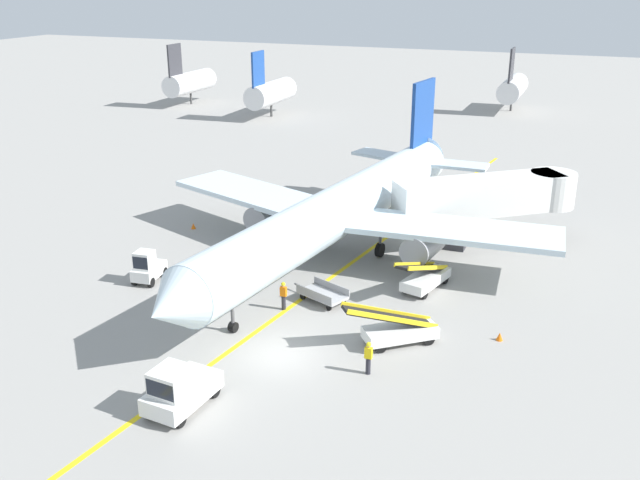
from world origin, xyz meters
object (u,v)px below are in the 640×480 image
at_px(safety_cone_nose_left, 500,336).
at_px(airliner, 341,209).
at_px(belt_loader_forward_hold, 398,330).
at_px(pushback_tug, 179,389).
at_px(ground_crew_marshaller, 283,295).
at_px(ground_crew_wing_walker, 368,357).
at_px(jet_bridge, 497,195).
at_px(baggage_cart_loaded, 323,294).
at_px(belt_loader_aft_hold, 425,277).
at_px(safety_cone_nose_right, 193,226).
at_px(baggage_tug_near_wing, 148,268).

bearing_deg(safety_cone_nose_left, airliner, 147.06).
height_order(belt_loader_forward_hold, safety_cone_nose_left, belt_loader_forward_hold).
xyz_separation_m(pushback_tug, ground_crew_marshaller, (0.12, 10.54, -0.08)).
bearing_deg(ground_crew_wing_walker, ground_crew_marshaller, 144.58).
height_order(jet_bridge, ground_crew_wing_walker, jet_bridge).
relative_size(baggage_cart_loaded, safety_cone_nose_left, 8.61).
relative_size(belt_loader_aft_hold, safety_cone_nose_left, 11.73).
relative_size(pushback_tug, belt_loader_aft_hold, 0.73).
xyz_separation_m(belt_loader_aft_hold, safety_cone_nose_right, (-18.67, 3.98, -0.56)).
xyz_separation_m(belt_loader_forward_hold, belt_loader_aft_hold, (-0.35, 7.03, 0.00)).
bearing_deg(pushback_tug, safety_cone_nose_left, 43.69).
distance_m(baggage_tug_near_wing, safety_cone_nose_left, 21.36).
relative_size(belt_loader_forward_hold, belt_loader_aft_hold, 0.90).
bearing_deg(safety_cone_nose_right, ground_crew_marshaller, -39.13).
height_order(airliner, belt_loader_aft_hold, airliner).
distance_m(baggage_cart_loaded, safety_cone_nose_left, 10.30).
xyz_separation_m(pushback_tug, ground_crew_wing_walker, (6.73, 5.84, -0.08)).
bearing_deg(airliner, belt_loader_forward_hold, -55.31).
xyz_separation_m(belt_loader_aft_hold, ground_crew_wing_walker, (-0.13, -10.42, 0.13)).
bearing_deg(belt_loader_forward_hold, safety_cone_nose_left, 25.19).
bearing_deg(baggage_tug_near_wing, belt_loader_aft_hold, 18.33).
relative_size(baggage_cart_loaded, safety_cone_nose_right, 8.61).
xyz_separation_m(jet_bridge, ground_crew_marshaller, (-9.33, -15.16, -2.63)).
bearing_deg(ground_crew_marshaller, baggage_tug_near_wing, 177.71).
height_order(ground_crew_wing_walker, safety_cone_nose_left, ground_crew_wing_walker).
height_order(safety_cone_nose_left, safety_cone_nose_right, same).
bearing_deg(belt_loader_aft_hold, ground_crew_wing_walker, -90.71).
distance_m(pushback_tug, safety_cone_nose_left, 16.69).
relative_size(airliner, baggage_cart_loaded, 9.32).
bearing_deg(ground_crew_marshaller, baggage_cart_loaded, 47.20).
bearing_deg(belt_loader_aft_hold, belt_loader_forward_hold, -87.15).
bearing_deg(baggage_tug_near_wing, ground_crew_wing_walker, -17.59).
bearing_deg(airliner, safety_cone_nose_right, 174.45).
distance_m(ground_crew_wing_walker, safety_cone_nose_right, 23.49).
bearing_deg(belt_loader_forward_hold, jet_bridge, 82.23).
xyz_separation_m(jet_bridge, baggage_tug_near_wing, (-18.74, -14.78, -2.62)).
xyz_separation_m(baggage_cart_loaded, safety_cone_nose_right, (-13.60, 7.91, -0.25)).
xyz_separation_m(pushback_tug, baggage_cart_loaded, (1.79, 12.34, -0.53)).
height_order(baggage_tug_near_wing, safety_cone_nose_right, baggage_tug_near_wing).
height_order(belt_loader_aft_hold, safety_cone_nose_right, belt_loader_aft_hold).
relative_size(airliner, baggage_tug_near_wing, 13.92).
distance_m(airliner, ground_crew_wing_walker, 14.87).
relative_size(baggage_tug_near_wing, ground_crew_wing_walker, 1.49).
relative_size(airliner, jet_bridge, 3.04).
bearing_deg(airliner, baggage_tug_near_wing, -139.97).
distance_m(airliner, jet_bridge, 11.22).
relative_size(belt_loader_aft_hold, safety_cone_nose_right, 11.73).
distance_m(baggage_tug_near_wing, ground_crew_wing_walker, 16.80).
distance_m(baggage_cart_loaded, ground_crew_wing_walker, 8.18).
height_order(pushback_tug, safety_cone_nose_right, pushback_tug).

